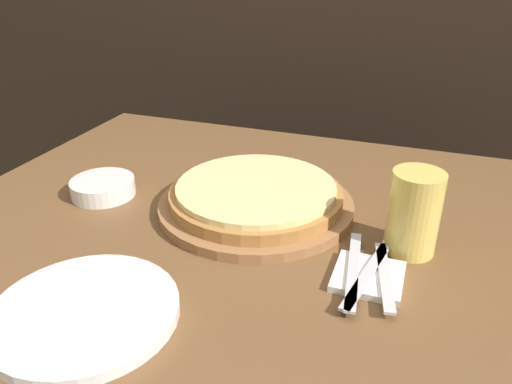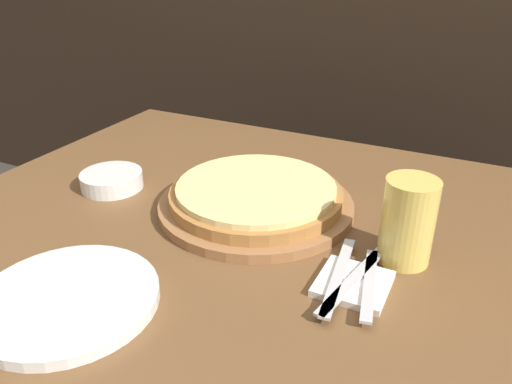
{
  "view_description": "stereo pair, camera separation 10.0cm",
  "coord_description": "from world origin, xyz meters",
  "views": [
    {
      "loc": [
        0.33,
        -0.79,
        1.19
      ],
      "look_at": [
        0.02,
        0.05,
        0.75
      ],
      "focal_mm": 35.0,
      "sensor_mm": 36.0,
      "label": 1
    },
    {
      "loc": [
        0.42,
        -0.76,
        1.19
      ],
      "look_at": [
        0.02,
        0.05,
        0.75
      ],
      "focal_mm": 35.0,
      "sensor_mm": 36.0,
      "label": 2
    }
  ],
  "objects": [
    {
      "name": "dinner_knife",
      "position": [
        0.27,
        -0.11,
        0.72
      ],
      "size": [
        0.06,
        0.22,
        0.0
      ],
      "color": "silver",
      "rests_on": "napkin_stack"
    },
    {
      "name": "dinner_plate",
      "position": [
        -0.1,
        -0.34,
        0.71
      ],
      "size": [
        0.27,
        0.27,
        0.02
      ],
      "color": "silver",
      "rests_on": "dining_table"
    },
    {
      "name": "beer_glass",
      "position": [
        0.33,
        0.0,
        0.79
      ],
      "size": [
        0.09,
        0.09,
        0.15
      ],
      "color": "#E5C65B",
      "rests_on": "dining_table"
    },
    {
      "name": "pizza_on_board",
      "position": [
        0.02,
        0.05,
        0.73
      ],
      "size": [
        0.4,
        0.4,
        0.06
      ],
      "color": "#99663D",
      "rests_on": "dining_table"
    },
    {
      "name": "side_bowl",
      "position": [
        -0.31,
        0.0,
        0.72
      ],
      "size": [
        0.14,
        0.14,
        0.04
      ],
      "color": "silver",
      "rests_on": "dining_table"
    },
    {
      "name": "fork",
      "position": [
        0.25,
        -0.11,
        0.72
      ],
      "size": [
        0.04,
        0.22,
        0.0
      ],
      "color": "silver",
      "rests_on": "napkin_stack"
    },
    {
      "name": "napkin_stack",
      "position": [
        0.27,
        -0.11,
        0.71
      ],
      "size": [
        0.11,
        0.11,
        0.01
      ],
      "color": "white",
      "rests_on": "dining_table"
    },
    {
      "name": "dining_table",
      "position": [
        0.0,
        0.0,
        0.35
      ],
      "size": [
        1.19,
        1.03,
        0.71
      ],
      "color": "brown",
      "rests_on": "ground_plane"
    },
    {
      "name": "spoon",
      "position": [
        0.3,
        -0.11,
        0.72
      ],
      "size": [
        0.06,
        0.19,
        0.0
      ],
      "color": "silver",
      "rests_on": "napkin_stack"
    }
  ]
}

